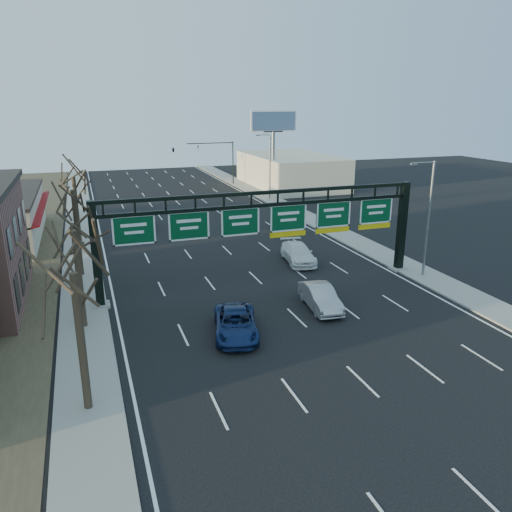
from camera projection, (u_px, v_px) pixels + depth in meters
name	position (u px, v px, depth m)	size (l,w,h in m)	color
ground	(310.00, 331.00, 29.98)	(160.00, 160.00, 0.00)	black
sidewalk_left	(81.00, 257.00, 43.94)	(3.00, 120.00, 0.12)	gray
sidewalk_right	(339.00, 233.00, 52.03)	(3.00, 120.00, 0.12)	gray
lane_markings	(221.00, 245.00, 48.00)	(21.60, 120.00, 0.01)	white
sign_gantry	(267.00, 226.00, 35.87)	(24.60, 1.20, 7.20)	black
building_right_distant	(291.00, 171.00, 80.62)	(12.00, 20.00, 5.00)	#BCB69C
tree_near	(70.00, 249.00, 20.11)	(3.60, 3.60, 8.86)	#2E2319
tree_gantry	(72.00, 213.00, 28.33)	(3.60, 3.60, 8.48)	#2E2319
tree_mid	(71.00, 176.00, 37.13)	(3.60, 3.60, 9.24)	#2E2319
tree_far	(72.00, 166.00, 46.25)	(3.60, 3.60, 8.86)	#2E2319
streetlight_near	(428.00, 213.00, 37.82)	(2.15, 0.22, 9.00)	slate
streetlight_far	(269.00, 163.00, 68.47)	(2.15, 0.22, 9.00)	slate
billboard_right	(273.00, 131.00, 72.58)	(7.00, 0.50, 12.00)	slate
traffic_signal_mast	(196.00, 152.00, 79.72)	(10.16, 0.54, 7.00)	black
car_blue_suv	(236.00, 323.00, 29.23)	(2.44, 5.30, 1.47)	navy
car_silver_sedan	(320.00, 297.00, 33.00)	(1.66, 4.75, 1.57)	#9E9DA2
car_white_wagon	(298.00, 253.00, 42.61)	(2.19, 5.38, 1.56)	white
car_grey_far	(283.00, 225.00, 52.96)	(1.61, 4.01, 1.37)	#3D4042
car_silver_distant	(143.00, 222.00, 53.61)	(1.73, 4.96, 1.64)	#BCBDC1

